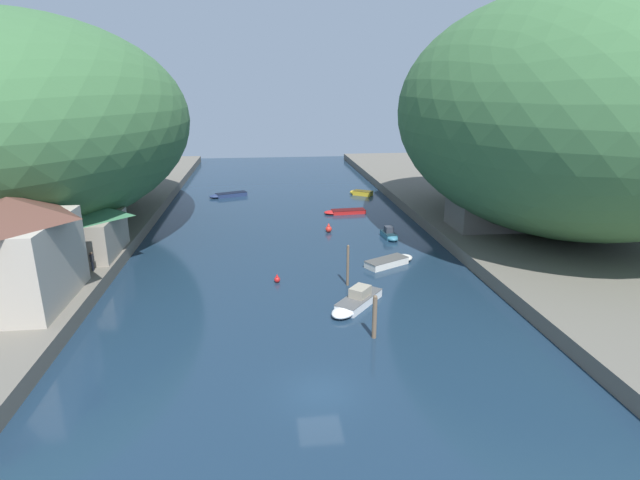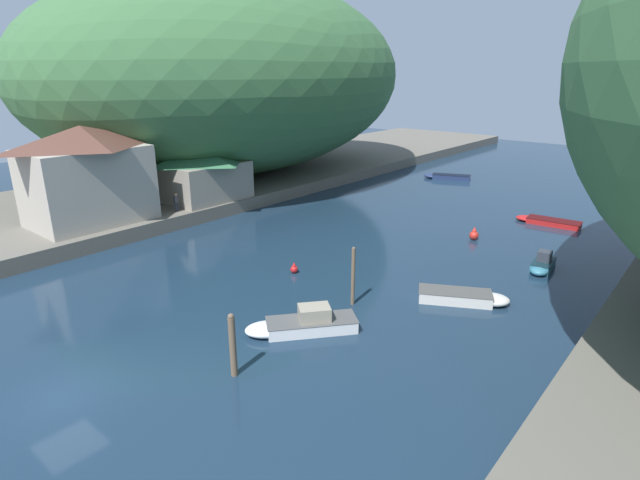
{
  "view_description": "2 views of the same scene",
  "coord_description": "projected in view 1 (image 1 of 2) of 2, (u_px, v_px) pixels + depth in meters",
  "views": [
    {
      "loc": [
        -2.83,
        -23.95,
        16.56
      ],
      "look_at": [
        2.53,
        21.46,
        2.24
      ],
      "focal_mm": 28.0,
      "sensor_mm": 36.0,
      "label": 1
    },
    {
      "loc": [
        20.14,
        -6.65,
        13.35
      ],
      "look_at": [
        -1.48,
        19.05,
        1.86
      ],
      "focal_mm": 28.0,
      "sensor_mm": 36.0,
      "label": 2
    }
  ],
  "objects": [
    {
      "name": "boat_far_upstream",
      "position": [
        392.0,
        261.0,
        47.84
      ],
      "size": [
        5.46,
        3.96,
        0.67
      ],
      "rotation": [
        0.0,
        0.0,
        5.21
      ],
      "color": "silver",
      "rests_on": "water_surface"
    },
    {
      "name": "boat_navy_launch",
      "position": [
        343.0,
        212.0,
        66.67
      ],
      "size": [
        5.68,
        2.08,
        0.5
      ],
      "rotation": [
        0.0,
        0.0,
        1.65
      ],
      "color": "red",
      "rests_on": "water_surface"
    },
    {
      "name": "right_bank_cottage",
      "position": [
        484.0,
        200.0,
        55.0
      ],
      "size": [
        7.22,
        6.23,
        5.89
      ],
      "color": "slate",
      "rests_on": "right_bank"
    },
    {
      "name": "left_bank",
      "position": [
        34.0,
        240.0,
        53.17
      ],
      "size": [
        22.0,
        120.0,
        1.25
      ],
      "color": "#666056",
      "rests_on": "ground"
    },
    {
      "name": "boat_near_quay",
      "position": [
        355.0,
        302.0,
        38.6
      ],
      "size": [
        5.1,
        5.69,
        1.42
      ],
      "rotation": [
        0.0,
        0.0,
        2.45
      ],
      "color": "white",
      "rests_on": "water_surface"
    },
    {
      "name": "boat_cabin_cruiser",
      "position": [
        360.0,
        193.0,
        77.77
      ],
      "size": [
        3.81,
        3.21,
        0.71
      ],
      "rotation": [
        0.0,
        0.0,
        0.98
      ],
      "color": "gold",
      "rests_on": "water_surface"
    },
    {
      "name": "boat_moored_right",
      "position": [
        227.0,
        195.0,
        76.48
      ],
      "size": [
        5.98,
        3.63,
        0.6
      ],
      "rotation": [
        0.0,
        0.0,
        1.96
      ],
      "color": "navy",
      "rests_on": "water_surface"
    },
    {
      "name": "mooring_post_middle",
      "position": [
        348.0,
        265.0,
        42.43
      ],
      "size": [
        0.23,
        0.23,
        3.65
      ],
      "color": "brown",
      "rests_on": "water_surface"
    },
    {
      "name": "channel_buoy_far",
      "position": [
        277.0,
        279.0,
        43.46
      ],
      "size": [
        0.53,
        0.53,
        0.79
      ],
      "color": "red",
      "rests_on": "water_surface"
    },
    {
      "name": "boat_yellow_tender",
      "position": [
        390.0,
        235.0,
        55.78
      ],
      "size": [
        1.49,
        3.36,
        1.31
      ],
      "rotation": [
        0.0,
        0.0,
        3.23
      ],
      "color": "teal",
      "rests_on": "water_surface"
    },
    {
      "name": "channel_buoy_near",
      "position": [
        329.0,
        229.0,
        58.18
      ],
      "size": [
        0.75,
        0.75,
        1.12
      ],
      "color": "red",
      "rests_on": "water_surface"
    },
    {
      "name": "boathouse_shed",
      "position": [
        78.0,
        226.0,
        46.11
      ],
      "size": [
        7.55,
        8.19,
        5.33
      ],
      "color": "gray",
      "rests_on": "left_bank"
    },
    {
      "name": "mooring_post_nearest",
      "position": [
        375.0,
        317.0,
        33.6
      ],
      "size": [
        0.32,
        0.32,
        3.15
      ],
      "color": "brown",
      "rests_on": "water_surface"
    },
    {
      "name": "person_on_quay",
      "position": [
        92.0,
        260.0,
        42.54
      ],
      "size": [
        0.24,
        0.39,
        1.69
      ],
      "rotation": [
        0.0,
        0.0,
        1.51
      ],
      "color": "#282D3D",
      "rests_on": "left_bank"
    },
    {
      "name": "right_bank",
      "position": [
        517.0,
        224.0,
        59.25
      ],
      "size": [
        22.0,
        120.0,
        1.25
      ],
      "color": "#666056",
      "rests_on": "ground"
    },
    {
      "name": "waterfront_building",
      "position": [
        16.0,
        250.0,
        35.3
      ],
      "size": [
        6.82,
        9.71,
        7.93
      ],
      "color": "#B2A899",
      "rests_on": "left_bank"
    },
    {
      "name": "hillside_left",
      "position": [
        21.0,
        123.0,
        53.36
      ],
      "size": [
        34.97,
        48.95,
        22.63
      ],
      "color": "#3D6B3D",
      "rests_on": "left_bank"
    },
    {
      "name": "water_surface",
      "position": [
        289.0,
        237.0,
        56.4
      ],
      "size": [
        130.0,
        130.0,
        0.0
      ],
      "primitive_type": "plane",
      "color": "#192D42",
      "rests_on": "ground"
    },
    {
      "name": "hillside_right",
      "position": [
        558.0,
        114.0,
        52.18
      ],
      "size": [
        32.32,
        45.25,
        24.7
      ],
      "color": "#3D6B3D",
      "rests_on": "right_bank"
    }
  ]
}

